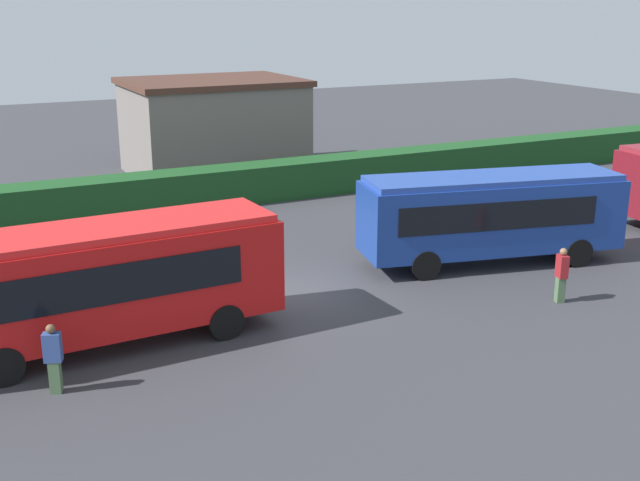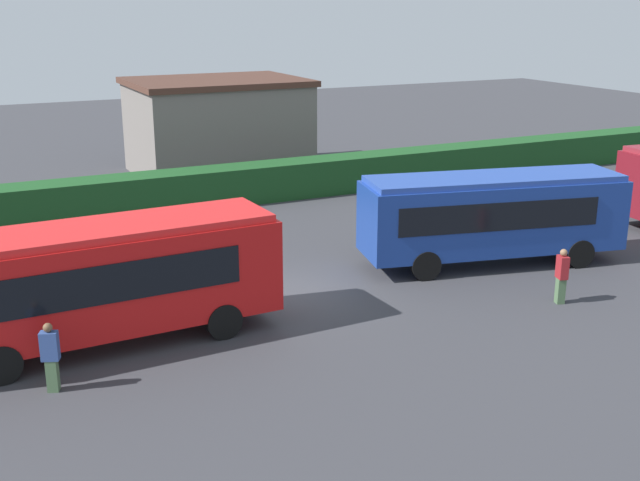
{
  "view_description": "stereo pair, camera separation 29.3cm",
  "coord_description": "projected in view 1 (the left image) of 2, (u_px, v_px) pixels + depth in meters",
  "views": [
    {
      "loc": [
        -9.81,
        -21.52,
        8.83
      ],
      "look_at": [
        1.15,
        0.24,
        1.51
      ],
      "focal_mm": 44.97,
      "sensor_mm": 36.0,
      "label": 1
    },
    {
      "loc": [
        -9.54,
        -21.65,
        8.83
      ],
      "look_at": [
        1.15,
        0.24,
        1.51
      ],
      "focal_mm": 44.97,
      "sensor_mm": 36.0,
      "label": 2
    }
  ],
  "objects": [
    {
      "name": "bus_blue",
      "position": [
        491.0,
        213.0,
        27.57
      ],
      "size": [
        9.36,
        4.36,
        3.13
      ],
      "rotation": [
        0.0,
        0.0,
        -0.22
      ],
      "color": "navy",
      "rests_on": "ground_plane"
    },
    {
      "name": "bus_red",
      "position": [
        106.0,
        278.0,
        20.89
      ],
      "size": [
        9.39,
        2.87,
        3.28
      ],
      "rotation": [
        0.0,
        0.0,
        0.04
      ],
      "color": "red",
      "rests_on": "ground_plane"
    },
    {
      "name": "hedge_row",
      "position": [
        177.0,
        191.0,
        35.09
      ],
      "size": [
        66.17,
        1.76,
        1.66
      ],
      "primitive_type": "cube",
      "color": "#1B4920",
      "rests_on": "ground_plane"
    },
    {
      "name": "depot_building",
      "position": [
        213.0,
        126.0,
        41.99
      ],
      "size": [
        8.79,
        6.88,
        4.93
      ],
      "color": "slate",
      "rests_on": "ground_plane"
    },
    {
      "name": "person_left",
      "position": [
        53.0,
        357.0,
        18.55
      ],
      "size": [
        0.47,
        0.39,
        1.72
      ],
      "rotation": [
        0.0,
        0.0,
        1.19
      ],
      "color": "#4C6B47",
      "rests_on": "ground_plane"
    },
    {
      "name": "ground_plane",
      "position": [
        291.0,
        293.0,
        25.17
      ],
      "size": [
        108.35,
        108.35,
        0.0
      ],
      "primitive_type": "plane",
      "color": "#38383D"
    },
    {
      "name": "person_center",
      "position": [
        561.0,
        274.0,
        24.17
      ],
      "size": [
        0.36,
        0.45,
        1.72
      ],
      "rotation": [
        0.0,
        0.0,
        2.84
      ],
      "color": "#4C6B47",
      "rests_on": "ground_plane"
    }
  ]
}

